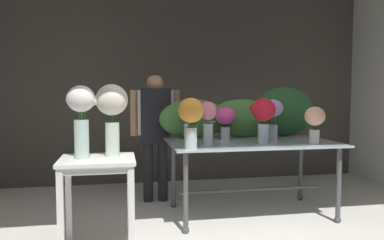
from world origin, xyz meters
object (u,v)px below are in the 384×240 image
Objects in this scene: display_table_glass at (251,152)px; vase_white_roses_tall at (81,114)px; florist at (155,123)px; vase_peach_anemones at (315,121)px; vase_crimson_ranunculus at (263,114)px; side_table_white at (98,172)px; vase_sunset_dahlias at (191,117)px; vase_cream_lisianthus_tall at (112,110)px; vase_fuchsia_roses at (225,119)px; vase_rosy_tulips at (208,120)px; vase_lilac_peonies at (273,113)px; vase_magenta_lilies at (188,117)px.

display_table_glass is 1.88m from vase_white_roses_tall.
vase_peach_anemones is (1.54, -1.02, 0.08)m from florist.
vase_peach_anemones is 0.82× the size of vase_crimson_ranunculus.
side_table_white is (-1.59, -0.62, -0.03)m from display_table_glass.
vase_sunset_dahlias is 0.74m from vase_cream_lisianthus_tall.
vase_fuchsia_roses is at bearing 50.24° from vase_sunset_dahlias.
vase_crimson_ranunculus is (0.59, 0.03, 0.05)m from vase_rosy_tulips.
vase_fuchsia_roses is 0.82× the size of vase_lilac_peonies.
side_table_white is 1.61m from vase_fuchsia_roses.
vase_fuchsia_roses is at bearing 53.14° from vase_rosy_tulips.
vase_rosy_tulips is (-0.79, -0.23, -0.04)m from vase_lilac_peonies.
vase_rosy_tulips is (0.45, -0.91, 0.10)m from florist.
florist is 2.51× the size of vase_cream_lisianthus_tall.
vase_magenta_lilies is 0.66× the size of vase_cream_lisianthus_tall.
vase_cream_lisianthus_tall is (-0.72, -0.14, 0.08)m from vase_sunset_dahlias.
side_table_white is 0.50× the size of florist.
vase_magenta_lilies reaches higher than vase_fuchsia_roses.
florist is 1.54m from vase_white_roses_tall.
display_table_glass is at bearing 111.55° from vase_crimson_ranunculus.
florist is 4.22× the size of vase_fuchsia_roses.
display_table_glass is at bearing 21.40° from side_table_white.
vase_lilac_peonies is at bearing 45.98° from vase_crimson_ranunculus.
vase_cream_lisianthus_tall reaches higher than vase_rosy_tulips.
vase_cream_lisianthus_tall is at bearing -158.83° from display_table_glass.
vase_fuchsia_roses reaches higher than display_table_glass.
vase_lilac_peonies is (0.50, -0.15, 0.06)m from vase_fuchsia_roses.
vase_crimson_ranunculus reaches higher than vase_fuchsia_roses.
vase_magenta_lilies is 1.32m from vase_white_roses_tall.
vase_fuchsia_roses is 0.59× the size of vase_cream_lisianthus_tall.
vase_cream_lisianthus_tall is at bearing -160.89° from vase_lilac_peonies.
display_table_glass is at bearing 20.46° from vase_rosy_tulips.
side_table_white is at bearing -155.95° from vase_cream_lisianthus_tall.
vase_sunset_dahlias is 1.10m from vase_lilac_peonies.
vase_fuchsia_roses is at bearing 28.66° from vase_white_roses_tall.
vase_lilac_peonies is 0.96× the size of vase_crimson_ranunculus.
vase_magenta_lilies reaches higher than side_table_white.
vase_magenta_lilies is (0.31, -0.54, 0.11)m from florist.
display_table_glass is at bearing 21.17° from vase_cream_lisianthus_tall.
florist is (0.61, 1.33, 0.30)m from side_table_white.
florist is at bearing 119.58° from vase_magenta_lilies.
vase_crimson_ranunculus is (0.74, -0.34, 0.04)m from vase_magenta_lilies.
florist is at bearing 143.94° from vase_fuchsia_roses.
vase_crimson_ranunculus reaches higher than display_table_glass.
vase_cream_lisianthus_tall is at bearing -172.85° from vase_peach_anemones.
vase_sunset_dahlias reaches higher than vase_lilac_peonies.
vase_sunset_dahlias is 0.79× the size of vase_white_roses_tall.
vase_fuchsia_roses is 0.95m from vase_peach_anemones.
vase_rosy_tulips reaches higher than vase_magenta_lilies.
florist is 3.32× the size of vase_crimson_ranunculus.
vase_cream_lisianthus_tall is at bearing -137.05° from vase_magenta_lilies.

